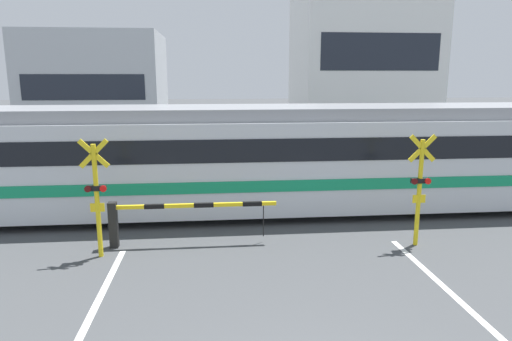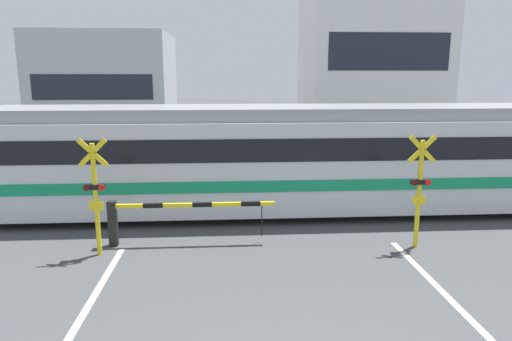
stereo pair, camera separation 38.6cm
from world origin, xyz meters
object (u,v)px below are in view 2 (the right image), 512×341
(crossing_barrier_near, at_px, (156,214))
(crossing_signal_left, at_px, (95,192))
(crossing_signal_right, at_px, (420,187))
(crossing_barrier_far, at_px, (317,168))
(commuter_train, at_px, (342,155))
(pedestrian, at_px, (265,149))

(crossing_barrier_near, bearing_deg, crossing_signal_left, -155.87)
(crossing_signal_right, bearing_deg, crossing_barrier_far, 102.00)
(commuter_train, distance_m, crossing_barrier_far, 2.91)
(crossing_barrier_far, bearing_deg, crossing_barrier_near, -133.35)
(commuter_train, distance_m, crossing_barrier_near, 6.04)
(crossing_barrier_near, bearing_deg, crossing_barrier_far, 46.65)
(crossing_signal_left, bearing_deg, crossing_barrier_near, 24.13)
(commuter_train, height_order, crossing_signal_right, commuter_train)
(crossing_signal_right, relative_size, pedestrian, 1.75)
(crossing_barrier_near, height_order, crossing_signal_left, crossing_signal_left)
(crossing_barrier_far, xyz_separation_m, crossing_signal_left, (-6.41, -6.01, 0.73))
(crossing_barrier_near, relative_size, crossing_signal_left, 1.48)
(pedestrian, bearing_deg, crossing_barrier_far, -68.15)
(pedestrian, bearing_deg, crossing_barrier_near, -110.55)
(crossing_signal_left, xyz_separation_m, pedestrian, (4.81, 10.00, -0.62))
(crossing_signal_left, height_order, crossing_signal_right, same)
(crossing_barrier_far, height_order, crossing_signal_right, crossing_signal_right)
(commuter_train, bearing_deg, crossing_signal_left, -153.69)
(commuter_train, xyz_separation_m, crossing_signal_left, (-6.60, -3.27, -0.21))
(commuter_train, relative_size, crossing_signal_left, 7.65)
(crossing_signal_left, bearing_deg, pedestrian, 64.30)
(commuter_train, height_order, pedestrian, commuter_train)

